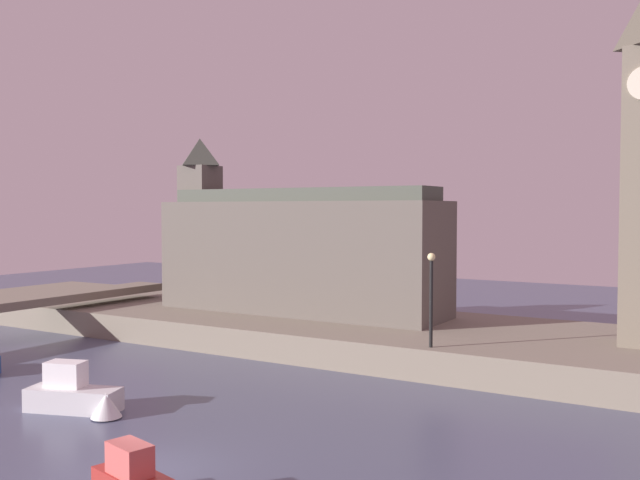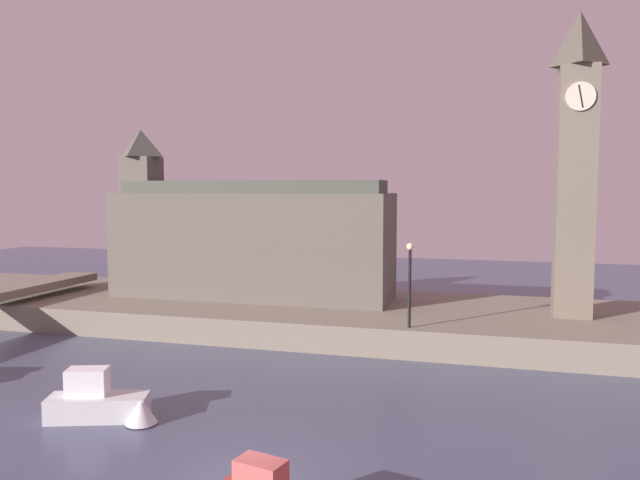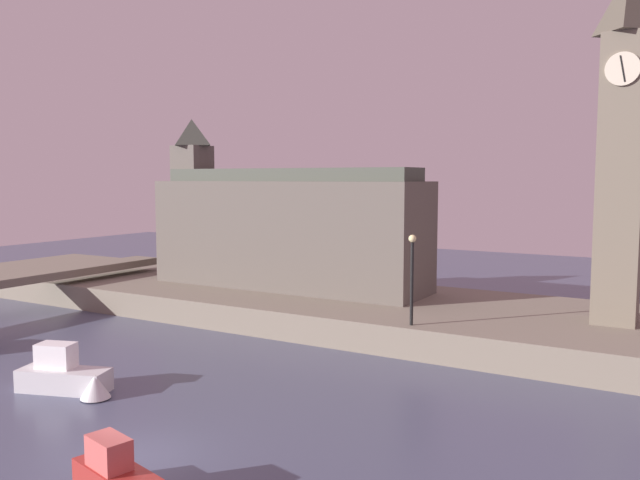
{
  "view_description": "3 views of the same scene",
  "coord_description": "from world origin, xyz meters",
  "px_view_note": "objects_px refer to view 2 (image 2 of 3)",
  "views": [
    {
      "loc": [
        14.75,
        -14.87,
        7.75
      ],
      "look_at": [
        -3.09,
        14.73,
        6.23
      ],
      "focal_mm": 39.49,
      "sensor_mm": 36.0,
      "label": 1
    },
    {
      "loc": [
        6.78,
        -16.1,
        8.46
      ],
      "look_at": [
        -1.78,
        14.28,
        5.87
      ],
      "focal_mm": 34.84,
      "sensor_mm": 36.0,
      "label": 2
    },
    {
      "loc": [
        14.3,
        -13.31,
        8.42
      ],
      "look_at": [
        -1.92,
        14.21,
        5.35
      ],
      "focal_mm": 36.44,
      "sensor_mm": 36.0,
      "label": 3
    }
  ],
  "objects_px": {
    "parliament_hall": "(243,239)",
    "streetlamp": "(410,276)",
    "clock_tower": "(576,162)",
    "boat_ferry_white": "(104,403)"
  },
  "relations": [
    {
      "from": "clock_tower",
      "to": "parliament_hall",
      "type": "distance_m",
      "value": 20.34
    },
    {
      "from": "streetlamp",
      "to": "boat_ferry_white",
      "type": "distance_m",
      "value": 15.53
    },
    {
      "from": "boat_ferry_white",
      "to": "clock_tower",
      "type": "bearing_deg",
      "value": 43.64
    },
    {
      "from": "parliament_hall",
      "to": "streetlamp",
      "type": "bearing_deg",
      "value": -28.35
    },
    {
      "from": "parliament_hall",
      "to": "clock_tower",
      "type": "bearing_deg",
      "value": -2.65
    },
    {
      "from": "parliament_hall",
      "to": "streetlamp",
      "type": "height_order",
      "value": "parliament_hall"
    },
    {
      "from": "parliament_hall",
      "to": "streetlamp",
      "type": "xyz_separation_m",
      "value": [
        11.58,
        -6.25,
        -1.1
      ]
    },
    {
      "from": "clock_tower",
      "to": "boat_ferry_white",
      "type": "bearing_deg",
      "value": -136.36
    },
    {
      "from": "streetlamp",
      "to": "boat_ferry_white",
      "type": "xyz_separation_m",
      "value": [
        -9.63,
        -11.67,
        -3.5
      ]
    },
    {
      "from": "clock_tower",
      "to": "parliament_hall",
      "type": "relative_size",
      "value": 0.91
    }
  ]
}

